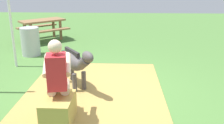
# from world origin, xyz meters

# --- Properties ---
(ground_plane) EXTENTS (24.00, 24.00, 0.00)m
(ground_plane) POSITION_xyz_m (0.00, 0.00, 0.00)
(ground_plane) COLOR #4C7A38
(hay_patch) EXTENTS (3.22, 2.67, 0.02)m
(hay_patch) POSITION_xyz_m (0.06, 0.13, 0.01)
(hay_patch) COLOR #AD8C47
(hay_patch) RESTS_ON ground
(hay_bale) EXTENTS (0.64, 0.44, 0.44)m
(hay_bale) POSITION_xyz_m (-1.18, 0.55, 0.22)
(hay_bale) COLOR tan
(hay_bale) RESTS_ON ground
(person_seated) EXTENTS (0.70, 0.50, 1.32)m
(person_seated) POSITION_xyz_m (-1.02, 0.57, 0.72)
(person_seated) COLOR beige
(person_seated) RESTS_ON ground
(pony_standing) EXTENTS (1.17, 0.93, 0.92)m
(pony_standing) POSITION_xyz_m (0.17, 0.54, 0.56)
(pony_standing) COLOR #4C4747
(pony_standing) RESTS_ON ground
(water_barrel) EXTENTS (0.53, 0.53, 0.81)m
(water_barrel) POSITION_xyz_m (2.42, 2.26, 0.41)
(water_barrel) COLOR #B2B2B7
(water_barrel) RESTS_ON ground
(tent_pole_right) EXTENTS (0.06, 0.06, 2.46)m
(tent_pole_right) POSITION_xyz_m (1.41, 2.30, 1.23)
(tent_pole_right) COLOR silver
(tent_pole_right) RESTS_ON ground
(picnic_bench) EXTENTS (1.97, 1.98, 0.75)m
(picnic_bench) POSITION_xyz_m (4.24, 2.45, 0.58)
(picnic_bench) COLOR olive
(picnic_bench) RESTS_ON ground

